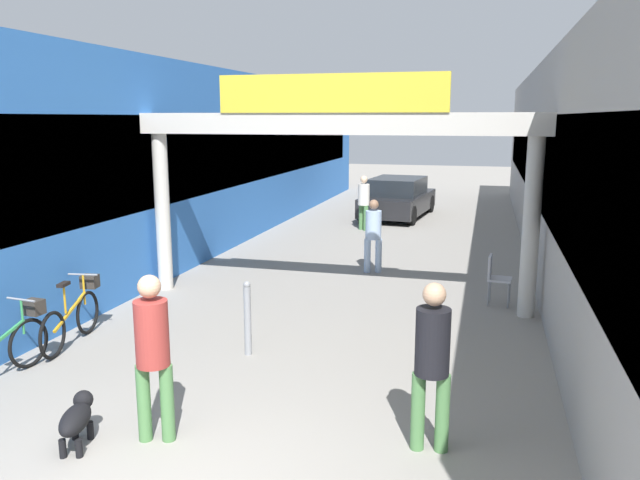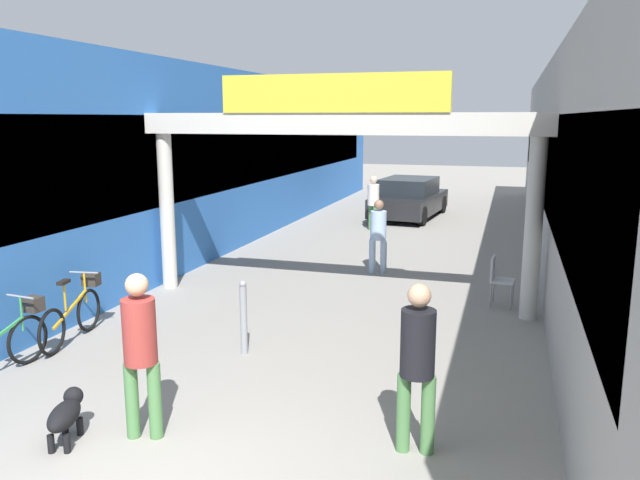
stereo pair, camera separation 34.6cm
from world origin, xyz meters
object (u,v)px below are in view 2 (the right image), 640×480
parked_car_black (409,198)px  pedestrian_carrying_crate (378,232)px  pedestrian_with_dog (140,345)px  bollard_post_metal (244,317)px  cafe_chair_aluminium_nearer (498,276)px  bicycle_green_nearest (2,342)px  pedestrian_elderly_walking (373,200)px  bicycle_orange_second (75,312)px  pedestrian_companion (417,357)px  dog_on_leash (66,413)px

parked_car_black → pedestrian_carrying_crate: bearing=-85.9°
pedestrian_with_dog → bollard_post_metal: size_ratio=1.65×
cafe_chair_aluminium_nearer → parked_car_black: size_ratio=0.21×
pedestrian_carrying_crate → bicycle_green_nearest: 7.61m
pedestrian_carrying_crate → cafe_chair_aluminium_nearer: bearing=-34.8°
pedestrian_elderly_walking → bicycle_orange_second: (-2.30, -10.38, -0.48)m
bicycle_orange_second → parked_car_black: bearing=77.4°
pedestrian_companion → bicycle_green_nearest: 5.43m
dog_on_leash → cafe_chair_aluminium_nearer: size_ratio=0.79×
pedestrian_elderly_walking → bollard_post_metal: pedestrian_elderly_walking is taller
pedestrian_carrying_crate → pedestrian_elderly_walking: size_ratio=0.98×
pedestrian_elderly_walking → bollard_post_metal: 10.18m
pedestrian_with_dog → cafe_chair_aluminium_nearer: (3.40, 5.87, -0.47)m
pedestrian_elderly_walking → parked_car_black: pedestrian_elderly_walking is taller
parked_car_black → bicycle_green_nearest: bearing=-101.6°
pedestrian_companion → dog_on_leash: pedestrian_companion is taller
pedestrian_with_dog → pedestrian_carrying_crate: size_ratio=1.11×
pedestrian_elderly_walking → cafe_chair_aluminium_nearer: bearing=-61.3°
pedestrian_with_dog → bicycle_orange_second: 3.49m
pedestrian_carrying_crate → bollard_post_metal: (-0.85, -5.15, -0.36)m
pedestrian_companion → dog_on_leash: bearing=-166.3°
pedestrian_companion → pedestrian_carrying_crate: size_ratio=1.10×
bicycle_orange_second → bollard_post_metal: bollard_post_metal is taller
pedestrian_companion → parked_car_black: bearing=99.2°
pedestrian_companion → parked_car_black: 15.02m
dog_on_leash → cafe_chair_aluminium_nearer: 7.42m
bicycle_green_nearest → pedestrian_companion: bearing=-3.8°
pedestrian_with_dog → bicycle_green_nearest: size_ratio=1.04×
bollard_post_metal → cafe_chair_aluminium_nearer: (3.36, 3.40, -0.00)m
pedestrian_with_dog → bicycle_green_nearest: (-2.66, 0.89, -0.58)m
bicycle_orange_second → parked_car_black: parked_car_black is taller
pedestrian_carrying_crate → bollard_post_metal: size_ratio=1.48×
bicycle_green_nearest → cafe_chair_aluminium_nearer: size_ratio=1.90×
pedestrian_companion → cafe_chair_aluminium_nearer: 5.39m
bicycle_green_nearest → parked_car_black: size_ratio=0.41×
bollard_post_metal → bicycle_orange_second: bearing=-175.3°
pedestrian_with_dog → cafe_chair_aluminium_nearer: bearing=59.9°
pedestrian_with_dog → dog_on_leash: 1.05m
pedestrian_companion → bicycle_orange_second: size_ratio=1.03×
pedestrian_companion → bicycle_green_nearest: pedestrian_companion is taller
pedestrian_companion → pedestrian_carrying_crate: bearing=104.7°
parked_car_black → dog_on_leash: bearing=-93.8°
pedestrian_elderly_walking → cafe_chair_aluminium_nearer: (3.71, -6.77, -0.38)m
bollard_post_metal → pedestrian_elderly_walking: bearing=91.9°
bicycle_orange_second → dog_on_leash: bearing=-53.5°
bicycle_green_nearest → bollard_post_metal: (2.69, 1.58, 0.11)m
bicycle_green_nearest → cafe_chair_aluminium_nearer: 7.84m
dog_on_leash → pedestrian_with_dog: bearing=23.1°
cafe_chair_aluminium_nearer → pedestrian_companion: bearing=-97.1°
bicycle_green_nearest → dog_on_leash: bearing=-31.7°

